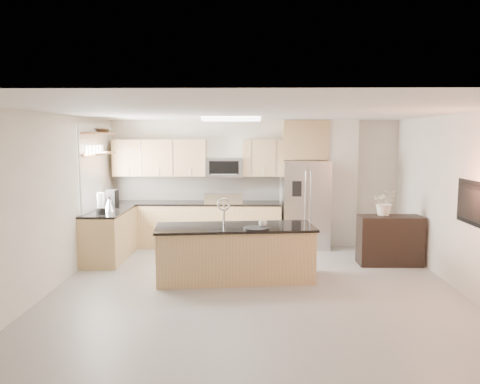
{
  "coord_description": "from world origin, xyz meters",
  "views": [
    {
      "loc": [
        -0.1,
        -6.57,
        2.26
      ],
      "look_at": [
        -0.25,
        1.3,
        1.33
      ],
      "focal_mm": 35.0,
      "sensor_mm": 36.0,
      "label": 1
    }
  ],
  "objects_px": {
    "coffee_maker": "(112,199)",
    "bowl": "(103,130)",
    "kettle": "(109,205)",
    "cup": "(263,224)",
    "island": "(235,253)",
    "television": "(469,204)",
    "microwave": "(224,167)",
    "range": "(224,224)",
    "flower_vase": "(385,196)",
    "blender": "(101,205)",
    "platter": "(256,228)",
    "refrigerator": "(305,204)",
    "credenza": "(390,240)"
  },
  "relations": [
    {
      "from": "microwave",
      "to": "coffee_maker",
      "type": "relative_size",
      "value": 2.27
    },
    {
      "from": "credenza",
      "to": "island",
      "type": "bearing_deg",
      "value": -161.99
    },
    {
      "from": "cup",
      "to": "kettle",
      "type": "height_order",
      "value": "kettle"
    },
    {
      "from": "cup",
      "to": "flower_vase",
      "type": "xyz_separation_m",
      "value": [
        2.19,
        1.06,
        0.31
      ]
    },
    {
      "from": "island",
      "to": "cup",
      "type": "xyz_separation_m",
      "value": [
        0.44,
        -0.07,
        0.48
      ]
    },
    {
      "from": "range",
      "to": "bowl",
      "type": "distance_m",
      "value": 3.02
    },
    {
      "from": "blender",
      "to": "kettle",
      "type": "xyz_separation_m",
      "value": [
        0.05,
        0.31,
        -0.04
      ]
    },
    {
      "from": "microwave",
      "to": "kettle",
      "type": "relative_size",
      "value": 2.82
    },
    {
      "from": "platter",
      "to": "microwave",
      "type": "bearing_deg",
      "value": 103.25
    },
    {
      "from": "cup",
      "to": "coffee_maker",
      "type": "xyz_separation_m",
      "value": [
        -2.82,
        1.59,
        0.17
      ]
    },
    {
      "from": "range",
      "to": "television",
      "type": "relative_size",
      "value": 1.06
    },
    {
      "from": "credenza",
      "to": "kettle",
      "type": "height_order",
      "value": "kettle"
    },
    {
      "from": "platter",
      "to": "flower_vase",
      "type": "relative_size",
      "value": 0.56
    },
    {
      "from": "blender",
      "to": "flower_vase",
      "type": "bearing_deg",
      "value": 2.58
    },
    {
      "from": "refrigerator",
      "to": "flower_vase",
      "type": "distance_m",
      "value": 1.78
    },
    {
      "from": "island",
      "to": "platter",
      "type": "relative_size",
      "value": 6.55
    },
    {
      "from": "cup",
      "to": "platter",
      "type": "height_order",
      "value": "cup"
    },
    {
      "from": "island",
      "to": "bowl",
      "type": "height_order",
      "value": "bowl"
    },
    {
      "from": "microwave",
      "to": "island",
      "type": "distance_m",
      "value": 2.67
    },
    {
      "from": "kettle",
      "to": "bowl",
      "type": "xyz_separation_m",
      "value": [
        -0.23,
        0.53,
        1.35
      ]
    },
    {
      "from": "island",
      "to": "blender",
      "type": "distance_m",
      "value": 2.57
    },
    {
      "from": "kettle",
      "to": "range",
      "type": "bearing_deg",
      "value": 30.18
    },
    {
      "from": "island",
      "to": "bowl",
      "type": "bearing_deg",
      "value": 141.61
    },
    {
      "from": "microwave",
      "to": "platter",
      "type": "relative_size",
      "value": 1.94
    },
    {
      "from": "credenza",
      "to": "coffee_maker",
      "type": "relative_size",
      "value": 3.25
    },
    {
      "from": "bowl",
      "to": "flower_vase",
      "type": "relative_size",
      "value": 0.58
    },
    {
      "from": "coffee_maker",
      "to": "bowl",
      "type": "distance_m",
      "value": 1.32
    },
    {
      "from": "cup",
      "to": "platter",
      "type": "relative_size",
      "value": 0.33
    },
    {
      "from": "flower_vase",
      "to": "platter",
      "type": "bearing_deg",
      "value": -152.23
    },
    {
      "from": "cup",
      "to": "platter",
      "type": "distance_m",
      "value": 0.2
    },
    {
      "from": "range",
      "to": "blender",
      "type": "relative_size",
      "value": 3.06
    },
    {
      "from": "bowl",
      "to": "flower_vase",
      "type": "height_order",
      "value": "bowl"
    },
    {
      "from": "island",
      "to": "microwave",
      "type": "bearing_deg",
      "value": 90.79
    },
    {
      "from": "kettle",
      "to": "coffee_maker",
      "type": "bearing_deg",
      "value": 98.85
    },
    {
      "from": "platter",
      "to": "kettle",
      "type": "distance_m",
      "value": 2.94
    },
    {
      "from": "microwave",
      "to": "cup",
      "type": "relative_size",
      "value": 5.9
    },
    {
      "from": "refrigerator",
      "to": "platter",
      "type": "bearing_deg",
      "value": -113.33
    },
    {
      "from": "island",
      "to": "television",
      "type": "bearing_deg",
      "value": -21.26
    },
    {
      "from": "range",
      "to": "platter",
      "type": "bearing_deg",
      "value": -76.12
    },
    {
      "from": "refrigerator",
      "to": "flower_vase",
      "type": "xyz_separation_m",
      "value": [
        1.25,
        -1.22,
        0.33
      ]
    },
    {
      "from": "range",
      "to": "blender",
      "type": "distance_m",
      "value": 2.63
    },
    {
      "from": "coffee_maker",
      "to": "flower_vase",
      "type": "height_order",
      "value": "flower_vase"
    },
    {
      "from": "coffee_maker",
      "to": "television",
      "type": "distance_m",
      "value": 6.1
    },
    {
      "from": "microwave",
      "to": "platter",
      "type": "distance_m",
      "value": 2.78
    },
    {
      "from": "island",
      "to": "flower_vase",
      "type": "xyz_separation_m",
      "value": [
        2.62,
        0.99,
        0.79
      ]
    },
    {
      "from": "range",
      "to": "television",
      "type": "height_order",
      "value": "television"
    },
    {
      "from": "range",
      "to": "kettle",
      "type": "height_order",
      "value": "kettle"
    },
    {
      "from": "bowl",
      "to": "island",
      "type": "bearing_deg",
      "value": -32.26
    },
    {
      "from": "bowl",
      "to": "television",
      "type": "distance_m",
      "value": 6.35
    },
    {
      "from": "microwave",
      "to": "island",
      "type": "xyz_separation_m",
      "value": [
        0.29,
        -2.37,
        -1.2
      ]
    }
  ]
}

